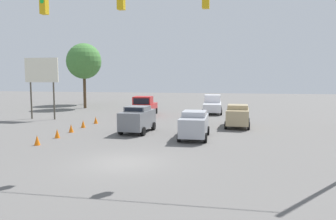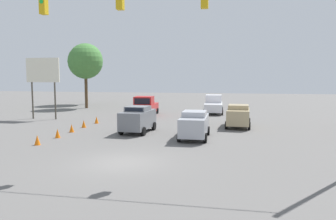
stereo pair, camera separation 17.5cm
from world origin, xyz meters
The scene contains 15 objects.
ground_plane centered at (0.00, 0.00, 0.00)m, with size 140.00×140.00×0.00m, color #605E5B.
overhead_signal_span centered at (0.02, 0.03, 5.46)m, with size 21.19×0.38×8.88m.
sedan_grey_withflow_mid centered at (1.76, -8.71, 1.05)m, with size 2.15×4.05×2.02m.
sedan_silver_crossing_near centered at (-2.77, -7.11, 0.99)m, with size 1.95×4.38×1.90m.
pickup_truck_white_oncoming_deep centered at (-3.16, -23.09, 0.98)m, with size 2.36×5.28×2.12m.
pickup_truck_red_withflow_far centered at (4.13, -19.47, 0.98)m, with size 2.59×5.67×2.12m.
sedan_tan_oncoming_far centered at (-5.83, -12.86, 0.99)m, with size 2.15×4.11×1.90m.
traffic_cone_nearest centered at (6.61, -2.94, 0.31)m, with size 0.37×0.37×0.63m, color orange.
traffic_cone_second centered at (6.62, -5.39, 0.31)m, with size 0.37×0.37×0.63m, color orange.
traffic_cone_third centered at (6.78, -7.72, 0.31)m, with size 0.37×0.37×0.63m, color orange.
traffic_cone_fourth centered at (6.90, -10.07, 0.31)m, with size 0.37×0.37×0.63m, color orange.
traffic_cone_fifth centered at (6.84, -12.56, 0.31)m, with size 0.37×0.37×0.63m, color orange.
roadside_billboard centered at (13.30, -14.52, 4.44)m, with size 3.58×0.16×6.12m.
tree_horizon_left centered at (16.81, -31.84, 6.70)m, with size 5.18×5.18×9.31m.
tree_horizon_right centered at (14.14, -26.05, 6.25)m, with size 4.64×4.64×8.60m.
Camera 2 is at (-5.32, 15.22, 4.26)m, focal length 35.00 mm.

